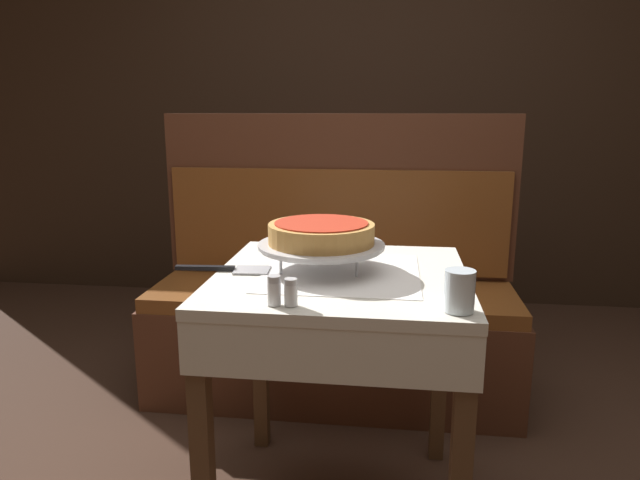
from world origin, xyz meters
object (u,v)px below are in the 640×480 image
object	(u,v)px
booth_bench	(333,316)
pepper_shaker	(291,292)
pizza_server	(226,269)
deep_dish_pizza	(321,233)
water_glass_near	(459,291)
salt_shaker	(274,290)
dining_table_front	(341,309)
condiment_caddy	(371,182)
pizza_pan_stand	(321,247)
napkin_holder	(319,233)
dining_table_rear	(360,211)

from	to	relation	value
booth_bench	pepper_shaker	size ratio (longest dim) A/B	23.70
pizza_server	pepper_shaker	bearing A→B (deg)	-48.93
deep_dish_pizza	pizza_server	xyz separation A→B (m)	(-0.27, -0.04, -0.10)
water_glass_near	salt_shaker	xyz separation A→B (m)	(-0.43, -0.01, -0.01)
dining_table_front	pizza_server	distance (m)	0.35
booth_bench	pepper_shaker	distance (m)	1.16
dining_table_front	water_glass_near	size ratio (longest dim) A/B	7.95
condiment_caddy	pizza_pan_stand	bearing A→B (deg)	-92.61
dining_table_front	condiment_caddy	world-z (taller)	condiment_caddy
dining_table_front	pizza_pan_stand	world-z (taller)	pizza_pan_stand
pizza_pan_stand	deep_dish_pizza	distance (m)	0.04
pizza_pan_stand	pizza_server	bearing A→B (deg)	-170.72
dining_table_front	water_glass_near	bearing A→B (deg)	-43.72
pizza_pan_stand	condiment_caddy	size ratio (longest dim) A/B	2.28
booth_bench	pizza_pan_stand	size ratio (longest dim) A/B	4.26
napkin_holder	salt_shaker	bearing A→B (deg)	-92.67
deep_dish_pizza	dining_table_rear	bearing A→B (deg)	89.40
dining_table_front	dining_table_rear	bearing A→B (deg)	91.49
water_glass_near	napkin_holder	world-z (taller)	water_glass_near
dining_table_rear	water_glass_near	bearing A→B (deg)	-79.95
dining_table_front	dining_table_rear	world-z (taller)	dining_table_rear
pizza_server	salt_shaker	distance (m)	0.34
pizza_pan_stand	salt_shaker	size ratio (longest dim) A/B	5.12
deep_dish_pizza	pepper_shaker	bearing A→B (deg)	-95.76
dining_table_rear	pizza_pan_stand	size ratio (longest dim) A/B	2.14
salt_shaker	pizza_pan_stand	bearing A→B (deg)	77.22
deep_dish_pizza	salt_shaker	world-z (taller)	deep_dish_pizza
dining_table_front	dining_table_rear	distance (m)	1.64
dining_table_rear	water_glass_near	distance (m)	1.96
pizza_pan_stand	napkin_holder	size ratio (longest dim) A/B	3.65
pizza_server	salt_shaker	xyz separation A→B (m)	(0.20, -0.27, 0.03)
dining_table_rear	salt_shaker	distance (m)	1.94
pizza_pan_stand	pepper_shaker	distance (m)	0.32
condiment_caddy	deep_dish_pizza	bearing A→B (deg)	-92.61
deep_dish_pizza	napkin_holder	bearing A→B (deg)	98.69
napkin_holder	condiment_caddy	xyz separation A→B (m)	(0.12, 1.36, 0.01)
water_glass_near	dining_table_rear	bearing A→B (deg)	100.05
pizza_server	condiment_caddy	bearing A→B (deg)	78.44
pizza_pan_stand	condiment_caddy	xyz separation A→B (m)	(0.08, 1.65, -0.01)
deep_dish_pizza	pepper_shaker	world-z (taller)	deep_dish_pizza
deep_dish_pizza	water_glass_near	bearing A→B (deg)	-40.68
dining_table_rear	pizza_server	bearing A→B (deg)	-99.86
deep_dish_pizza	dining_table_front	bearing A→B (deg)	-20.56
dining_table_front	salt_shaker	distance (m)	0.36
water_glass_near	pepper_shaker	world-z (taller)	water_glass_near
salt_shaker	napkin_holder	xyz separation A→B (m)	(0.03, 0.61, 0.01)
salt_shaker	dining_table_rear	bearing A→B (deg)	87.35
booth_bench	water_glass_near	bearing A→B (deg)	-69.17
dining_table_rear	pizza_pan_stand	bearing A→B (deg)	-90.60
dining_table_rear	booth_bench	size ratio (longest dim) A/B	0.50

